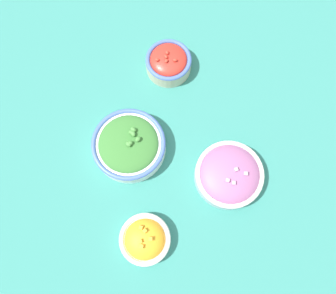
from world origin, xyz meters
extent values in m
plane|color=#337F75|center=(0.00, 0.00, 0.00)|extent=(3.00, 3.00, 0.00)
cylinder|color=#B2C1CC|center=(0.14, 0.10, 0.02)|extent=(0.17, 0.17, 0.04)
torus|color=silver|center=(0.14, 0.10, 0.04)|extent=(0.17, 0.17, 0.01)
ellipsoid|color=#9E5B8E|center=(0.14, 0.10, 0.04)|extent=(0.15, 0.15, 0.05)
cube|color=#C699C1|center=(0.16, 0.09, 0.07)|extent=(0.01, 0.01, 0.01)
cube|color=#C699C1|center=(0.16, 0.13, 0.07)|extent=(0.01, 0.01, 0.01)
cube|color=#C699C1|center=(0.15, 0.08, 0.07)|extent=(0.01, 0.01, 0.01)
cube|color=#C699C1|center=(0.14, 0.11, 0.07)|extent=(0.01, 0.01, 0.01)
cylinder|color=beige|center=(-0.21, 0.12, 0.02)|extent=(0.13, 0.13, 0.04)
torus|color=#4766B7|center=(-0.21, 0.12, 0.04)|extent=(0.13, 0.13, 0.01)
ellipsoid|color=red|center=(-0.21, 0.12, 0.04)|extent=(0.10, 0.10, 0.03)
ellipsoid|color=red|center=(-0.22, 0.09, 0.06)|extent=(0.01, 0.01, 0.01)
ellipsoid|color=red|center=(-0.21, 0.11, 0.07)|extent=(0.01, 0.01, 0.01)
ellipsoid|color=red|center=(-0.20, 0.10, 0.07)|extent=(0.01, 0.01, 0.01)
ellipsoid|color=red|center=(-0.19, 0.13, 0.06)|extent=(0.01, 0.01, 0.01)
ellipsoid|color=red|center=(-0.22, 0.12, 0.07)|extent=(0.01, 0.01, 0.01)
cylinder|color=white|center=(-0.05, -0.09, 0.02)|extent=(0.19, 0.19, 0.05)
torus|color=#4766B7|center=(-0.05, -0.09, 0.05)|extent=(0.19, 0.19, 0.01)
ellipsoid|color=#387533|center=(-0.05, -0.09, 0.05)|extent=(0.15, 0.15, 0.03)
ellipsoid|color=#47893D|center=(-0.04, -0.09, 0.07)|extent=(0.02, 0.01, 0.01)
ellipsoid|color=#47893D|center=(-0.06, -0.06, 0.07)|extent=(0.02, 0.01, 0.01)
ellipsoid|color=#47893D|center=(-0.04, -0.08, 0.07)|extent=(0.01, 0.02, 0.01)
ellipsoid|color=#47893D|center=(-0.04, -0.06, 0.07)|extent=(0.02, 0.02, 0.01)
ellipsoid|color=#47893D|center=(-0.07, -0.06, 0.07)|extent=(0.02, 0.02, 0.01)
ellipsoid|color=#47893D|center=(-0.07, -0.07, 0.07)|extent=(0.02, 0.02, 0.01)
cylinder|color=white|center=(0.18, -0.16, 0.02)|extent=(0.12, 0.12, 0.03)
torus|color=silver|center=(0.18, -0.16, 0.03)|extent=(0.12, 0.12, 0.01)
ellipsoid|color=orange|center=(0.18, -0.16, 0.03)|extent=(0.10, 0.10, 0.05)
cube|color=#F4A828|center=(0.18, -0.14, 0.06)|extent=(0.01, 0.01, 0.01)
cube|color=#F4A828|center=(0.16, -0.15, 0.06)|extent=(0.01, 0.01, 0.01)
cube|color=#F4A828|center=(0.15, -0.15, 0.06)|extent=(0.01, 0.01, 0.01)
cube|color=#F4A828|center=(0.17, -0.17, 0.06)|extent=(0.01, 0.01, 0.01)
cube|color=#F4A828|center=(0.19, -0.17, 0.06)|extent=(0.01, 0.01, 0.01)
camera|label=1|loc=(0.19, -0.10, 0.85)|focal=35.00mm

